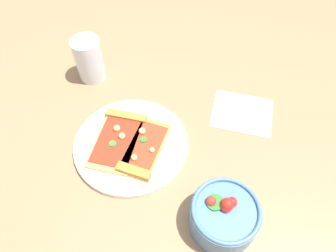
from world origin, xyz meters
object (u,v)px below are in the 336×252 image
object	(u,v)px
salad_bowl	(224,215)
soda_glass	(89,60)
plate	(131,146)
paper_napkin	(242,113)
pizza_slice_far	(142,151)
pizza_slice_near	(119,136)

from	to	relation	value
salad_bowl	soda_glass	bearing A→B (deg)	-53.08
plate	soda_glass	distance (m)	0.27
soda_glass	paper_napkin	xyz separation A→B (m)	(-0.40, 0.14, -0.06)
pizza_slice_far	soda_glass	bearing A→B (deg)	-60.21
plate	soda_glass	world-z (taller)	soda_glass
pizza_slice_far	soda_glass	world-z (taller)	soda_glass
salad_bowl	soda_glass	size ratio (longest dim) A/B	1.11
pizza_slice_near	paper_napkin	xyz separation A→B (m)	(-0.30, -0.08, -0.02)
salad_bowl	pizza_slice_far	bearing A→B (deg)	-43.54
salad_bowl	paper_napkin	world-z (taller)	salad_bowl
plate	pizza_slice_near	world-z (taller)	pizza_slice_near
plate	pizza_slice_far	xyz separation A→B (m)	(-0.03, 0.02, 0.01)
salad_bowl	soda_glass	distance (m)	0.52
pizza_slice_near	salad_bowl	xyz separation A→B (m)	(-0.22, 0.20, 0.02)
soda_glass	paper_napkin	bearing A→B (deg)	161.02
salad_bowl	paper_napkin	size ratio (longest dim) A/B	0.90
soda_glass	paper_napkin	size ratio (longest dim) A/B	0.81
pizza_slice_near	paper_napkin	size ratio (longest dim) A/B	1.20
pizza_slice_near	soda_glass	size ratio (longest dim) A/B	1.48
plate	pizza_slice_far	world-z (taller)	pizza_slice_far
plate	paper_napkin	distance (m)	0.29
soda_glass	paper_napkin	distance (m)	0.42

